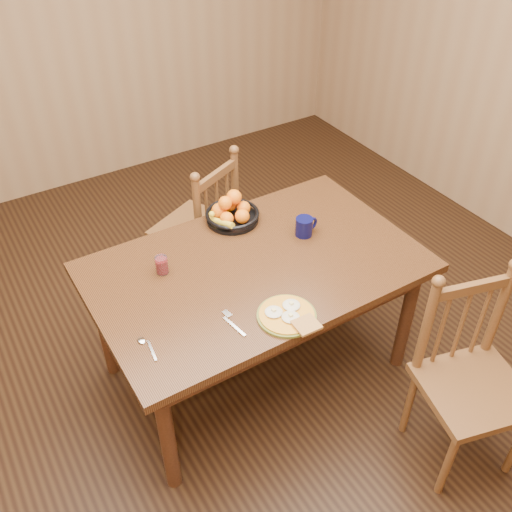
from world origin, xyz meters
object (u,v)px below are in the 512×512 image
breakfast_plate (288,315)px  coffee_mug (305,226)px  dining_table (256,277)px  fruit_bowl (232,212)px  chair_near (470,380)px  chair_far (199,228)px

breakfast_plate → coffee_mug: (0.42, 0.46, 0.04)m
dining_table → fruit_bowl: size_ratio=5.52×
chair_near → breakfast_plate: bearing=154.5°
chair_far → breakfast_plate: chair_far is taller
dining_table → chair_near: (0.56, -0.93, -0.18)m
breakfast_plate → fruit_bowl: fruit_bowl is taller
coffee_mug → breakfast_plate: bearing=-132.2°
dining_table → fruit_bowl: 0.41m
chair_far → chair_near: bearing=81.4°
chair_far → fruit_bowl: size_ratio=3.33×
chair_far → fruit_bowl: chair_far is taller
fruit_bowl → chair_far: bearing=92.6°
chair_near → fruit_bowl: chair_near is taller
coffee_mug → fruit_bowl: size_ratio=0.46×
chair_near → fruit_bowl: (-0.48, 1.31, 0.32)m
chair_near → dining_table: bearing=136.0°
breakfast_plate → fruit_bowl: size_ratio=1.00×
chair_far → coffee_mug: (0.28, -0.69, 0.33)m
chair_near → fruit_bowl: size_ratio=3.41×
coffee_mug → fruit_bowl: (-0.26, 0.31, 0.00)m
coffee_mug → chair_near: bearing=-77.7°
fruit_bowl → dining_table: bearing=-102.2°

